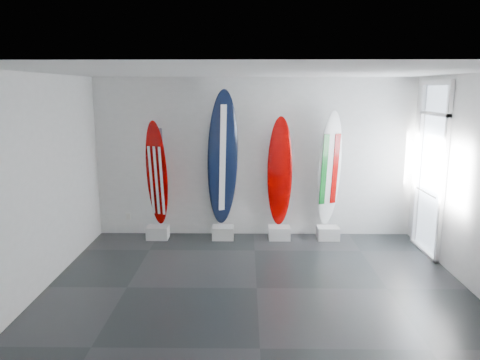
{
  "coord_description": "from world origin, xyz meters",
  "views": [
    {
      "loc": [
        -0.16,
        -6.07,
        2.78
      ],
      "look_at": [
        -0.25,
        1.4,
        1.29
      ],
      "focal_mm": 34.21,
      "sensor_mm": 36.0,
      "label": 1
    }
  ],
  "objects_px": {
    "surfboard_usa": "(157,174)",
    "surfboard_italy": "(329,169)",
    "surfboard_navy": "(223,159)",
    "surfboard_swiss": "(280,172)"
  },
  "relations": [
    {
      "from": "surfboard_swiss",
      "to": "surfboard_italy",
      "type": "distance_m",
      "value": 0.92
    },
    {
      "from": "surfboard_usa",
      "to": "surfboard_swiss",
      "type": "height_order",
      "value": "surfboard_swiss"
    },
    {
      "from": "surfboard_swiss",
      "to": "surfboard_italy",
      "type": "height_order",
      "value": "surfboard_italy"
    },
    {
      "from": "surfboard_navy",
      "to": "surfboard_italy",
      "type": "height_order",
      "value": "surfboard_navy"
    },
    {
      "from": "surfboard_usa",
      "to": "surfboard_italy",
      "type": "relative_size",
      "value": 0.92
    },
    {
      "from": "surfboard_navy",
      "to": "surfboard_italy",
      "type": "distance_m",
      "value": 1.99
    },
    {
      "from": "surfboard_usa",
      "to": "surfboard_italy",
      "type": "xyz_separation_m",
      "value": [
        3.21,
        0.0,
        0.09
      ]
    },
    {
      "from": "surfboard_navy",
      "to": "surfboard_italy",
      "type": "relative_size",
      "value": 1.18
    },
    {
      "from": "surfboard_swiss",
      "to": "surfboard_usa",
      "type": "bearing_deg",
      "value": 176.65
    },
    {
      "from": "surfboard_usa",
      "to": "surfboard_italy",
      "type": "bearing_deg",
      "value": 21.24
    }
  ]
}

